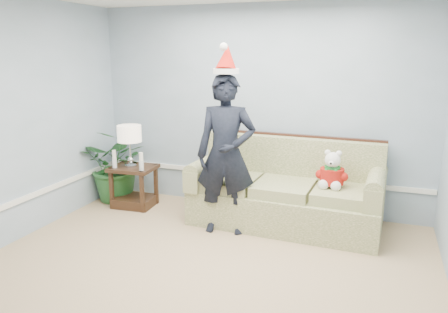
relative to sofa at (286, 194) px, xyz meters
name	(u,v)px	position (x,y,z in m)	size (l,w,h in m)	color
room_shell	(173,146)	(-0.51, -2.03, 0.97)	(4.54, 5.04, 2.74)	tan
wainscot_trim	(131,194)	(-1.69, -0.85, 0.07)	(4.49, 4.99, 0.06)	white
sofa	(286,194)	(0.00, 0.00, 0.00)	(2.31, 1.06, 1.06)	#556931
side_table	(134,191)	(-2.10, -0.11, -0.16)	(0.62, 0.53, 0.57)	#3D2116
table_lamp	(129,135)	(-2.11, -0.15, 0.63)	(0.32, 0.32, 0.57)	silver
candle_pair	(128,161)	(-2.09, -0.26, 0.30)	(0.47, 0.06, 0.24)	silver
houseplant	(118,165)	(-2.44, 0.03, 0.15)	(0.95, 0.83, 1.06)	#215727
man	(226,155)	(-0.62, -0.49, 0.56)	(0.68, 0.45, 1.86)	black
santa_hat	(227,60)	(-0.62, -0.47, 1.62)	(0.31, 0.35, 0.34)	silver
teddy_bear	(332,174)	(0.55, -0.11, 0.34)	(0.29, 0.32, 0.45)	silver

